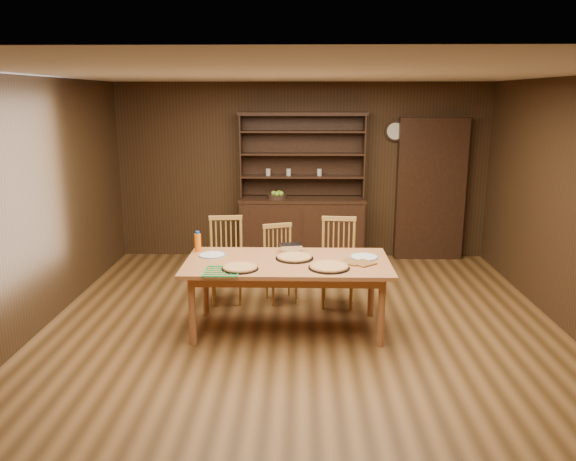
{
  "coord_description": "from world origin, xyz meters",
  "views": [
    {
      "loc": [
        -0.03,
        -5.36,
        2.4
      ],
      "look_at": [
        -0.16,
        0.4,
        1.02
      ],
      "focal_mm": 35.0,
      "sensor_mm": 36.0,
      "label": 1
    }
  ],
  "objects_px": {
    "chair_left": "(226,256)",
    "chair_center": "(280,261)",
    "china_hutch": "(302,221)",
    "dining_table": "(287,268)",
    "juice_bottle": "(198,242)",
    "chair_right": "(338,259)"
  },
  "relations": [
    {
      "from": "chair_right",
      "to": "juice_bottle",
      "type": "xyz_separation_m",
      "value": [
        -1.56,
        -0.44,
        0.31
      ]
    },
    {
      "from": "dining_table",
      "to": "juice_bottle",
      "type": "distance_m",
      "value": 1.06
    },
    {
      "from": "chair_left",
      "to": "juice_bottle",
      "type": "bearing_deg",
      "value": -120.29
    },
    {
      "from": "chair_right",
      "to": "china_hutch",
      "type": "bearing_deg",
      "value": 108.01
    },
    {
      "from": "china_hutch",
      "to": "chair_left",
      "type": "xyz_separation_m",
      "value": [
        -0.9,
        -1.71,
        -0.06
      ]
    },
    {
      "from": "china_hutch",
      "to": "dining_table",
      "type": "distance_m",
      "value": 2.6
    },
    {
      "from": "chair_left",
      "to": "chair_center",
      "type": "distance_m",
      "value": 0.64
    },
    {
      "from": "china_hutch",
      "to": "juice_bottle",
      "type": "height_order",
      "value": "china_hutch"
    },
    {
      "from": "china_hutch",
      "to": "chair_right",
      "type": "height_order",
      "value": "china_hutch"
    },
    {
      "from": "chair_center",
      "to": "juice_bottle",
      "type": "bearing_deg",
      "value": -167.29
    },
    {
      "from": "chair_center",
      "to": "juice_bottle",
      "type": "relative_size",
      "value": 4.09
    },
    {
      "from": "juice_bottle",
      "to": "china_hutch",
      "type": "bearing_deg",
      "value": 63.04
    },
    {
      "from": "china_hutch",
      "to": "chair_left",
      "type": "bearing_deg",
      "value": -117.9
    },
    {
      "from": "dining_table",
      "to": "chair_center",
      "type": "height_order",
      "value": "chair_center"
    },
    {
      "from": "china_hutch",
      "to": "chair_center",
      "type": "height_order",
      "value": "china_hutch"
    },
    {
      "from": "china_hutch",
      "to": "chair_right",
      "type": "bearing_deg",
      "value": -76.85
    },
    {
      "from": "chair_left",
      "to": "juice_bottle",
      "type": "height_order",
      "value": "chair_left"
    },
    {
      "from": "chair_left",
      "to": "chair_right",
      "type": "relative_size",
      "value": 0.99
    },
    {
      "from": "chair_left",
      "to": "chair_right",
      "type": "xyz_separation_m",
      "value": [
        1.32,
        -0.09,
        0.01
      ]
    },
    {
      "from": "chair_center",
      "to": "juice_bottle",
      "type": "height_order",
      "value": "juice_bottle"
    },
    {
      "from": "dining_table",
      "to": "chair_right",
      "type": "bearing_deg",
      "value": 54.14
    },
    {
      "from": "chair_center",
      "to": "chair_right",
      "type": "relative_size",
      "value": 0.89
    }
  ]
}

